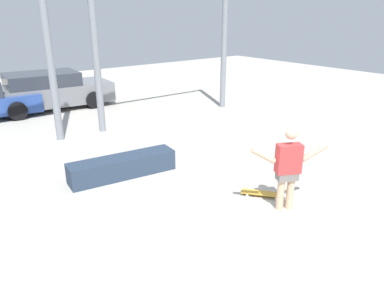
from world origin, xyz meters
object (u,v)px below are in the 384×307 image
at_px(skateboarder, 288,166).
at_px(skateboard, 262,193).
at_px(parked_car_grey, 47,91).
at_px(grind_box, 123,166).

xyz_separation_m(skateboarder, skateboard, (0.05, 0.58, -0.78)).
distance_m(skateboarder, parked_car_grey, 10.30).
height_order(grind_box, parked_car_grey, parked_car_grey).
distance_m(skateboard, parked_car_grey, 9.74).
distance_m(grind_box, parked_car_grey, 7.19).
bearing_deg(parked_car_grey, grind_box, -91.38).
distance_m(skateboarder, skateboard, 0.98).
relative_size(skateboard, grind_box, 0.33).
bearing_deg(skateboarder, parked_car_grey, 123.06).
bearing_deg(skateboard, grind_box, 175.91).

